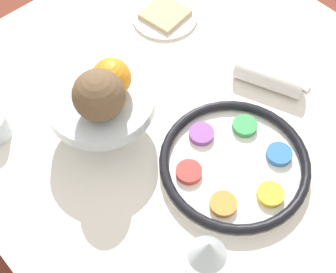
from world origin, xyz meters
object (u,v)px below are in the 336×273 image
(coconut, at_px, (99,95))
(wine_glass, at_px, (208,250))
(napkin_roll, at_px, (269,78))
(seder_plate, at_px, (234,163))
(fruit_stand, at_px, (101,103))
(bread_plate, at_px, (165,16))
(orange_fruit, at_px, (112,78))

(coconut, bearing_deg, wine_glass, 173.64)
(napkin_roll, bearing_deg, coconut, 71.10)
(coconut, distance_m, napkin_roll, 0.41)
(seder_plate, height_order, fruit_stand, fruit_stand)
(fruit_stand, height_order, coconut, coconut)
(bread_plate, bearing_deg, wine_glass, 144.19)
(seder_plate, distance_m, bread_plate, 0.46)
(orange_fruit, bearing_deg, wine_glass, 166.45)
(bread_plate, bearing_deg, orange_fruit, 120.28)
(seder_plate, xyz_separation_m, orange_fruit, (0.25, 0.10, 0.13))
(seder_plate, relative_size, wine_glass, 2.66)
(orange_fruit, height_order, bread_plate, orange_fruit)
(wine_glass, distance_m, coconut, 0.34)
(wine_glass, distance_m, orange_fruit, 0.37)
(orange_fruit, relative_size, bread_plate, 0.46)
(wine_glass, relative_size, fruit_stand, 0.52)
(wine_glass, distance_m, bread_plate, 0.65)
(fruit_stand, xyz_separation_m, orange_fruit, (-0.01, -0.03, 0.06))
(coconut, xyz_separation_m, bread_plate, (0.20, -0.34, -0.15))
(fruit_stand, relative_size, coconut, 2.21)
(seder_plate, relative_size, bread_plate, 1.84)
(coconut, bearing_deg, napkin_roll, -108.90)
(fruit_stand, height_order, bread_plate, fruit_stand)
(fruit_stand, distance_m, orange_fruit, 0.07)
(seder_plate, xyz_separation_m, bread_plate, (0.42, -0.19, -0.01))
(seder_plate, height_order, bread_plate, seder_plate)
(orange_fruit, bearing_deg, bread_plate, -59.72)
(wine_glass, bearing_deg, orange_fruit, -13.55)
(orange_fruit, relative_size, coconut, 0.77)
(bread_plate, bearing_deg, coconut, 119.90)
(wine_glass, height_order, napkin_roll, wine_glass)
(coconut, bearing_deg, bread_plate, -60.10)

